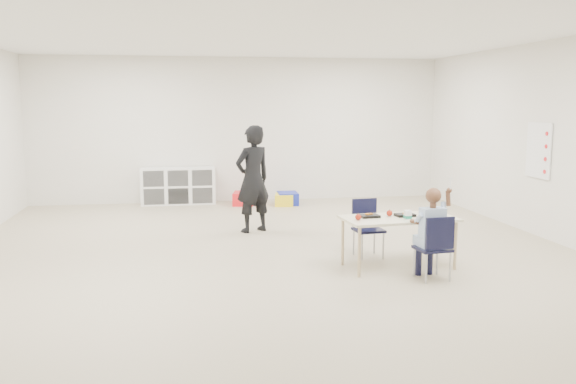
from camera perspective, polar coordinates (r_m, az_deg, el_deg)
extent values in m
plane|color=#C0AF94|center=(7.77, -1.48, -6.04)|extent=(9.00, 9.00, 0.00)
plane|color=white|center=(7.57, -1.57, 14.94)|extent=(9.00, 9.00, 0.00)
cube|color=white|center=(12.01, -4.59, 5.82)|extent=(8.00, 0.02, 2.80)
cube|color=white|center=(3.18, 10.07, -1.50)|extent=(8.00, 0.02, 2.80)
cube|color=white|center=(9.02, 24.57, 4.23)|extent=(0.02, 9.00, 2.80)
cube|color=beige|center=(7.26, 10.34, -2.45)|extent=(1.37, 0.78, 0.03)
cube|color=black|center=(7.33, 10.89, -2.13)|extent=(0.23, 0.18, 0.03)
cube|color=black|center=(7.20, 7.63, -2.24)|extent=(0.23, 0.18, 0.03)
cube|color=white|center=(7.15, 11.14, -2.11)|extent=(0.08, 0.08, 0.10)
ellipsoid|color=tan|center=(7.30, 12.98, -2.09)|extent=(0.09, 0.09, 0.07)
sphere|color=#9F1F0E|center=(7.30, 9.48, -1.97)|extent=(0.07, 0.07, 0.07)
sphere|color=#9F1F0E|center=(7.00, 6.59, -2.34)|extent=(0.07, 0.07, 0.07)
cube|color=white|center=(11.84, -10.23, 0.57)|extent=(1.40, 0.40, 0.70)
cube|color=white|center=(9.52, 22.40, 3.63)|extent=(0.02, 0.60, 0.80)
imported|color=black|center=(9.11, -3.31, 1.22)|extent=(0.70, 0.61, 1.60)
cube|color=red|center=(11.62, -4.17, -0.61)|extent=(0.47, 0.55, 0.24)
cube|color=yellow|center=(11.54, -0.35, -0.72)|extent=(0.42, 0.49, 0.21)
cube|color=#1726B0|center=(11.63, -0.03, -0.60)|extent=(0.38, 0.48, 0.23)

